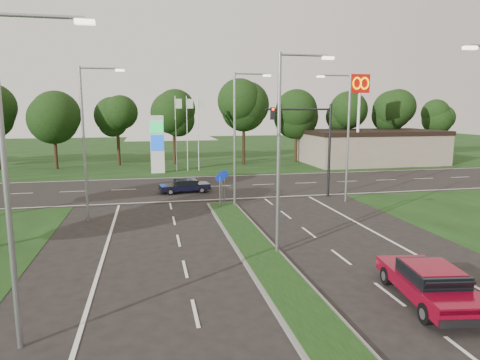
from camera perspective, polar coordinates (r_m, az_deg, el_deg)
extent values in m
plane|color=black|center=(14.56, 8.98, -17.61)|extent=(160.00, 160.00, 0.00)
cube|color=black|center=(67.57, -7.87, 3.69)|extent=(160.00, 50.00, 0.02)
cube|color=black|center=(36.98, -4.35, -0.90)|extent=(160.00, 12.00, 0.02)
cube|color=slate|center=(18.00, 4.36, -11.89)|extent=(2.00, 26.00, 0.12)
cube|color=gray|center=(55.22, 17.14, 4.20)|extent=(16.00, 9.00, 4.00)
cylinder|color=gray|center=(19.03, 5.15, 3.07)|extent=(0.16, 0.16, 9.00)
cylinder|color=gray|center=(19.41, 8.58, 16.14)|extent=(2.20, 0.10, 0.10)
cube|color=#FFF2CC|center=(19.81, 11.67, 15.63)|extent=(0.50, 0.22, 0.12)
cylinder|color=gray|center=(28.70, -0.73, 5.22)|extent=(0.16, 0.16, 9.00)
cylinder|color=gray|center=(28.96, 1.45, 13.97)|extent=(2.20, 0.10, 0.10)
cube|color=#FFF2CC|center=(29.22, 3.61, 13.71)|extent=(0.50, 0.22, 0.12)
cylinder|color=gray|center=(12.81, -28.69, -1.12)|extent=(0.16, 0.16, 9.00)
cylinder|color=gray|center=(12.58, -25.27, 19.16)|extent=(2.20, 0.10, 0.10)
cube|color=#FFF2CC|center=(12.38, -19.99, 19.18)|extent=(0.50, 0.22, 0.12)
cylinder|color=gray|center=(26.43, -20.09, 4.29)|extent=(0.16, 0.16, 9.00)
cylinder|color=gray|center=(26.32, -18.20, 13.98)|extent=(2.20, 0.10, 0.10)
cube|color=#FFF2CC|center=(26.22, -15.72, 13.89)|extent=(0.50, 0.22, 0.12)
cylinder|color=gray|center=(31.35, 14.20, 5.28)|extent=(0.16, 0.16, 9.00)
cylinder|color=gray|center=(30.90, 12.65, 13.46)|extent=(2.20, 0.10, 0.10)
cube|color=#FFF2CC|center=(30.45, 10.71, 13.40)|extent=(0.50, 0.22, 0.12)
cube|color=#FFF2CC|center=(18.36, 28.32, 15.24)|extent=(0.50, 0.22, 0.12)
cylinder|color=black|center=(33.02, 11.82, 3.82)|extent=(0.20, 0.20, 7.00)
cylinder|color=black|center=(31.95, 7.85, 9.32)|extent=(5.00, 0.14, 0.14)
cube|color=black|center=(31.34, 4.35, 8.84)|extent=(0.28, 0.28, 0.90)
sphere|color=#FF190C|center=(31.16, 4.45, 9.38)|extent=(0.20, 0.20, 0.20)
cylinder|color=gray|center=(28.47, -2.70, -1.73)|extent=(0.06, 0.06, 2.20)
cylinder|color=#0C26A5|center=(28.30, -2.71, 0.25)|extent=(0.56, 0.04, 0.56)
cylinder|color=gray|center=(29.49, -2.44, -1.34)|extent=(0.06, 0.06, 2.20)
cylinder|color=#0C26A5|center=(29.32, -2.45, 0.58)|extent=(0.56, 0.04, 0.56)
cylinder|color=gray|center=(30.22, -2.09, -1.08)|extent=(0.06, 0.06, 2.20)
cylinder|color=#0C26A5|center=(30.05, -2.11, 0.79)|extent=(0.56, 0.04, 0.56)
cube|color=silver|center=(45.23, -10.98, 4.66)|extent=(1.40, 0.30, 6.00)
cube|color=#0CA53F|center=(44.94, -11.05, 6.93)|extent=(1.30, 0.08, 1.20)
cube|color=#0C3FBF|center=(45.03, -10.98, 4.90)|extent=(1.30, 0.08, 1.60)
cylinder|color=silver|center=(46.24, -8.55, 6.07)|extent=(0.08, 0.08, 8.00)
cube|color=#B2D8B2|center=(46.19, -8.21, 10.05)|extent=(0.70, 0.02, 1.00)
cylinder|color=silver|center=(46.32, -7.06, 6.11)|extent=(0.08, 0.08, 8.00)
cube|color=#B2D8B2|center=(46.29, -6.70, 10.08)|extent=(0.70, 0.02, 1.00)
cylinder|color=silver|center=(46.44, -5.58, 6.14)|extent=(0.08, 0.08, 8.00)
cube|color=#B2D8B2|center=(46.41, -5.21, 10.10)|extent=(0.70, 0.02, 1.00)
cylinder|color=silver|center=(49.64, 15.48, 7.21)|extent=(0.30, 0.30, 10.00)
cube|color=#BF0C07|center=(49.70, 15.71, 12.28)|extent=(2.20, 0.35, 2.00)
torus|color=#FFC600|center=(49.30, 15.35, 12.32)|extent=(1.06, 0.16, 1.06)
torus|color=#FFC600|center=(49.71, 16.30, 12.26)|extent=(1.06, 0.16, 1.06)
cylinder|color=black|center=(52.48, -6.72, 4.52)|extent=(0.36, 0.36, 4.40)
sphere|color=black|center=(52.30, -6.81, 9.22)|extent=(6.00, 6.00, 6.00)
sphere|color=black|center=(52.14, -6.48, 10.32)|extent=(4.80, 4.80, 4.80)
cube|color=maroon|center=(16.52, 23.98, -12.69)|extent=(2.64, 5.01, 0.49)
cube|color=black|center=(16.28, 24.25, -11.28)|extent=(1.95, 2.32, 0.46)
cube|color=maroon|center=(16.21, 24.30, -10.52)|extent=(1.80, 1.93, 0.04)
cylinder|color=black|center=(17.53, 18.92, -12.01)|extent=(0.31, 0.70, 0.67)
cylinder|color=black|center=(18.27, 24.24, -11.46)|extent=(0.31, 0.70, 0.67)
cylinder|color=black|center=(14.99, 23.52, -16.05)|extent=(0.31, 0.70, 0.67)
cube|color=black|center=(34.41, -7.40, -0.91)|extent=(4.01, 1.97, 0.40)
cube|color=black|center=(34.36, -7.28, -0.28)|extent=(1.83, 1.51, 0.37)
cube|color=black|center=(34.33, -7.29, 0.02)|extent=(1.52, 1.40, 0.04)
cylinder|color=black|center=(33.56, -9.25, -1.58)|extent=(0.56, 0.23, 0.55)
cylinder|color=black|center=(34.95, -9.60, -1.16)|extent=(0.56, 0.23, 0.55)
cylinder|color=black|center=(34.00, -5.12, -1.35)|extent=(0.56, 0.23, 0.55)
cylinder|color=black|center=(35.37, -5.62, -0.94)|extent=(0.56, 0.23, 0.55)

